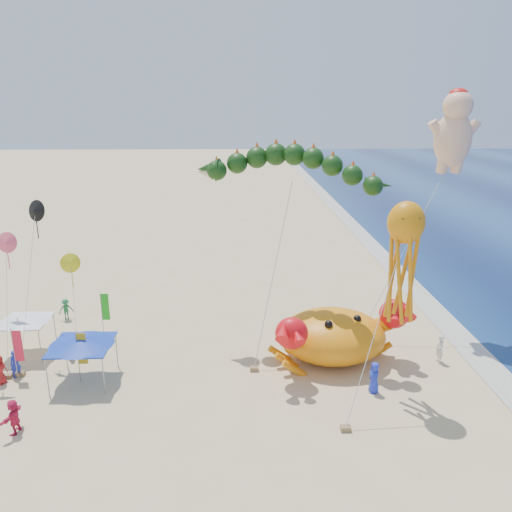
{
  "coord_description": "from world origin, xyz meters",
  "views": [
    {
      "loc": [
        -2.94,
        -26.7,
        15.15
      ],
      "look_at": [
        -2.0,
        2.0,
        6.5
      ],
      "focal_mm": 35.0,
      "sensor_mm": 36.0,
      "label": 1
    }
  ],
  "objects_px": {
    "cherub_kite": "(454,129)",
    "octopus_kite": "(403,253)",
    "crab_inflatable": "(333,334)",
    "canopy_white": "(25,318)",
    "canopy_blue": "(81,342)",
    "dragon_kite": "(290,173)"
  },
  "relations": [
    {
      "from": "cherub_kite",
      "to": "octopus_kite",
      "type": "xyz_separation_m",
      "value": [
        -5.71,
        -8.95,
        -5.74
      ]
    },
    {
      "from": "crab_inflatable",
      "to": "canopy_white",
      "type": "height_order",
      "value": "crab_inflatable"
    },
    {
      "from": "crab_inflatable",
      "to": "cherub_kite",
      "type": "height_order",
      "value": "cherub_kite"
    },
    {
      "from": "canopy_blue",
      "to": "canopy_white",
      "type": "distance_m",
      "value": 5.65
    },
    {
      "from": "crab_inflatable",
      "to": "octopus_kite",
      "type": "distance_m",
      "value": 7.7
    },
    {
      "from": "crab_inflatable",
      "to": "cherub_kite",
      "type": "bearing_deg",
      "value": 32.44
    },
    {
      "from": "dragon_kite",
      "to": "canopy_blue",
      "type": "relative_size",
      "value": 3.5
    },
    {
      "from": "crab_inflatable",
      "to": "dragon_kite",
      "type": "relative_size",
      "value": 0.71
    },
    {
      "from": "canopy_blue",
      "to": "cherub_kite",
      "type": "bearing_deg",
      "value": 17.57
    },
    {
      "from": "canopy_blue",
      "to": "canopy_white",
      "type": "height_order",
      "value": "same"
    },
    {
      "from": "octopus_kite",
      "to": "canopy_white",
      "type": "distance_m",
      "value": 23.09
    },
    {
      "from": "cherub_kite",
      "to": "dragon_kite",
      "type": "bearing_deg",
      "value": -166.29
    },
    {
      "from": "dragon_kite",
      "to": "canopy_white",
      "type": "distance_m",
      "value": 18.81
    },
    {
      "from": "octopus_kite",
      "to": "canopy_blue",
      "type": "xyz_separation_m",
      "value": [
        -17.32,
        1.66,
        -5.52
      ]
    },
    {
      "from": "canopy_blue",
      "to": "canopy_white",
      "type": "relative_size",
      "value": 1.17
    },
    {
      "from": "dragon_kite",
      "to": "canopy_white",
      "type": "height_order",
      "value": "dragon_kite"
    },
    {
      "from": "dragon_kite",
      "to": "canopy_blue",
      "type": "xyz_separation_m",
      "value": [
        -12.04,
        -4.61,
        -8.82
      ]
    },
    {
      "from": "cherub_kite",
      "to": "octopus_kite",
      "type": "height_order",
      "value": "cherub_kite"
    },
    {
      "from": "dragon_kite",
      "to": "cherub_kite",
      "type": "height_order",
      "value": "cherub_kite"
    },
    {
      "from": "dragon_kite",
      "to": "cherub_kite",
      "type": "xyz_separation_m",
      "value": [
        10.98,
        2.68,
        2.45
      ]
    },
    {
      "from": "dragon_kite",
      "to": "cherub_kite",
      "type": "distance_m",
      "value": 11.57
    },
    {
      "from": "octopus_kite",
      "to": "crab_inflatable",
      "type": "bearing_deg",
      "value": 126.5
    }
  ]
}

